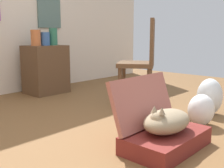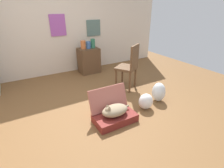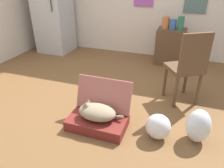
{
  "view_description": "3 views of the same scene",
  "coord_description": "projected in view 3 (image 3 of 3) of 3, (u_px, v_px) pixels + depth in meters",
  "views": [
    {
      "loc": [
        -1.52,
        -1.5,
        0.84
      ],
      "look_at": [
        0.26,
        0.12,
        0.4
      ],
      "focal_mm": 44.9,
      "sensor_mm": 36.0,
      "label": 1
    },
    {
      "loc": [
        -1.02,
        -2.46,
        1.74
      ],
      "look_at": [
        0.46,
        0.07,
        0.39
      ],
      "focal_mm": 27.79,
      "sensor_mm": 36.0,
      "label": 2
    },
    {
      "loc": [
        1.01,
        -2.3,
        1.62
      ],
      "look_at": [
        0.17,
        0.09,
        0.28
      ],
      "focal_mm": 34.21,
      "sensor_mm": 36.0,
      "label": 3
    }
  ],
  "objects": [
    {
      "name": "plastic_bag_white",
      "position": [
        158.0,
        127.0,
        2.29
      ],
      "size": [
        0.27,
        0.23,
        0.29
      ],
      "primitive_type": "ellipsoid",
      "color": "white",
      "rests_on": "ground"
    },
    {
      "name": "suitcase_base",
      "position": [
        97.0,
        122.0,
        2.48
      ],
      "size": [
        0.67,
        0.4,
        0.13
      ],
      "primitive_type": "cube",
      "color": "maroon",
      "rests_on": "ground"
    },
    {
      "name": "plastic_bag_clear",
      "position": [
        198.0,
        126.0,
        2.23
      ],
      "size": [
        0.25,
        0.26,
        0.38
      ],
      "primitive_type": "ellipsoid",
      "color": "silver",
      "rests_on": "ground"
    },
    {
      "name": "side_table",
      "position": [
        170.0,
        47.0,
        4.14
      ],
      "size": [
        0.53,
        0.43,
        0.67
      ],
      "primitive_type": "cube",
      "color": "brown",
      "rests_on": "ground"
    },
    {
      "name": "suitcase_lid",
      "position": [
        104.0,
        95.0,
        2.54
      ],
      "size": [
        0.67,
        0.16,
        0.39
      ],
      "primitive_type": "cube",
      "rotation": [
        1.24,
        0.0,
        0.0
      ],
      "color": "#B26356",
      "rests_on": "suitcase_base"
    },
    {
      "name": "vase_tall",
      "position": [
        166.0,
        23.0,
        3.98
      ],
      "size": [
        0.13,
        0.13,
        0.22
      ],
      "primitive_type": "cylinder",
      "color": "#CC6B38",
      "rests_on": "side_table"
    },
    {
      "name": "vase_round",
      "position": [
        173.0,
        24.0,
        3.92
      ],
      "size": [
        0.12,
        0.12,
        0.18
      ],
      "primitive_type": "cylinder",
      "color": "#38609E",
      "rests_on": "side_table"
    },
    {
      "name": "vase_short",
      "position": [
        181.0,
        23.0,
        3.87
      ],
      "size": [
        0.12,
        0.12,
        0.24
      ],
      "primitive_type": "cylinder",
      "color": "#2D7051",
      "rests_on": "side_table"
    },
    {
      "name": "chair",
      "position": [
        187.0,
        66.0,
        2.74
      ],
      "size": [
        0.57,
        0.56,
        1.0
      ],
      "rotation": [
        0.0,
        0.0,
        -2.58
      ],
      "color": "brown",
      "rests_on": "ground"
    },
    {
      "name": "cat",
      "position": [
        97.0,
        112.0,
        2.42
      ],
      "size": [
        0.52,
        0.28,
        0.22
      ],
      "color": "#998466",
      "rests_on": "suitcase_base"
    },
    {
      "name": "refrigerator",
      "position": [
        52.0,
        5.0,
        4.53
      ],
      "size": [
        0.67,
        0.68,
        2.0
      ],
      "color": "#B7BABC",
      "rests_on": "ground"
    },
    {
      "name": "ground_plane",
      "position": [
        98.0,
        103.0,
        2.97
      ],
      "size": [
        7.68,
        7.68,
        0.0
      ],
      "primitive_type": "plane",
      "color": "brown",
      "rests_on": "ground"
    }
  ]
}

